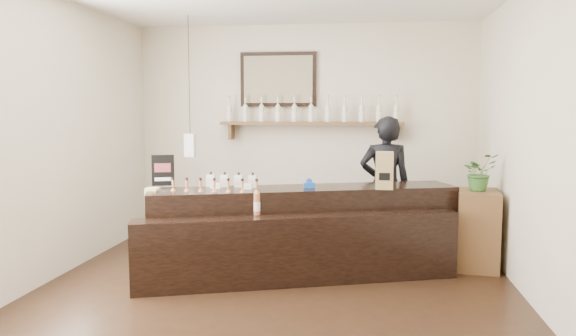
# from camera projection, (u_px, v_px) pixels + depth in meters

# --- Properties ---
(ground) EXTENTS (5.00, 5.00, 0.00)m
(ground) POSITION_uv_depth(u_px,v_px,m) (275.00, 292.00, 5.20)
(ground) COLOR black
(ground) RESTS_ON ground
(room_shell) EXTENTS (5.00, 5.00, 5.00)m
(room_shell) POSITION_uv_depth(u_px,v_px,m) (274.00, 107.00, 5.02)
(room_shell) COLOR beige
(room_shell) RESTS_ON ground
(back_wall_decor) EXTENTS (2.66, 0.96, 1.69)m
(back_wall_decor) POSITION_uv_depth(u_px,v_px,m) (292.00, 104.00, 7.37)
(back_wall_decor) COLOR brown
(back_wall_decor) RESTS_ON ground
(counter) EXTENTS (3.17, 1.84, 1.03)m
(counter) POSITION_uv_depth(u_px,v_px,m) (302.00, 235.00, 5.70)
(counter) COLOR black
(counter) RESTS_ON ground
(promo_sign) EXTENTS (0.23, 0.10, 0.33)m
(promo_sign) POSITION_uv_depth(u_px,v_px,m) (163.00, 170.00, 5.89)
(promo_sign) COLOR black
(promo_sign) RESTS_ON counter
(paper_bag) EXTENTS (0.17, 0.13, 0.38)m
(paper_bag) POSITION_uv_depth(u_px,v_px,m) (384.00, 170.00, 5.63)
(paper_bag) COLOR #997C4A
(paper_bag) RESTS_ON counter
(tape_dispenser) EXTENTS (0.12, 0.07, 0.10)m
(tape_dispenser) POSITION_uv_depth(u_px,v_px,m) (309.00, 184.00, 5.73)
(tape_dispenser) COLOR blue
(tape_dispenser) RESTS_ON counter
(side_cabinet) EXTENTS (0.47, 0.61, 0.83)m
(side_cabinet) POSITION_uv_depth(u_px,v_px,m) (477.00, 229.00, 5.94)
(side_cabinet) COLOR brown
(side_cabinet) RESTS_ON ground
(potted_plant) EXTENTS (0.45, 0.43, 0.39)m
(potted_plant) POSITION_uv_depth(u_px,v_px,m) (479.00, 172.00, 5.88)
(potted_plant) COLOR #326729
(potted_plant) RESTS_ON side_cabinet
(shopkeeper) EXTENTS (0.71, 0.51, 1.82)m
(shopkeeper) POSITION_uv_depth(u_px,v_px,m) (385.00, 177.00, 6.49)
(shopkeeper) COLOR black
(shopkeeper) RESTS_ON ground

